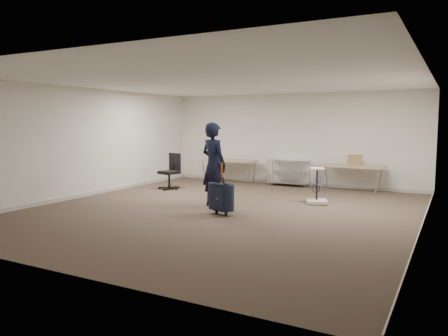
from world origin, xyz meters
The scene contains 10 objects.
ground centered at (0.00, 0.00, 0.00)m, with size 9.00×9.00×0.00m, color #45342A.
room_shell centered at (0.00, 1.38, 0.05)m, with size 8.00×9.00×9.00m.
folding_table_left centered at (-1.90, 3.95, 0.68)m, with size 1.80×0.75×0.73m.
folding_table_right centered at (1.90, 3.95, 0.68)m, with size 1.80×0.75×0.73m.
wire_shelf centered at (0.00, 4.20, 0.44)m, with size 1.22×0.47×0.80m.
person centered at (-0.39, 0.30, 0.96)m, with size 0.70×0.46×1.92m, color black.
suitcase centered at (0.20, -0.42, 0.37)m, with size 0.44×0.31×1.10m.
office_chair centered at (-2.78, 1.96, 0.31)m, with size 0.63×0.63×1.03m.
equipment_cart centered at (1.60, 1.73, 0.22)m, with size 0.60×0.60×0.85m.
cardboard_box centered at (2.00, 4.01, 0.87)m, with size 0.38×0.29×0.29m, color #986C46.
Camera 1 is at (4.48, -8.30, 1.92)m, focal length 35.00 mm.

